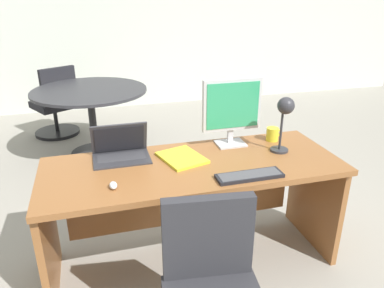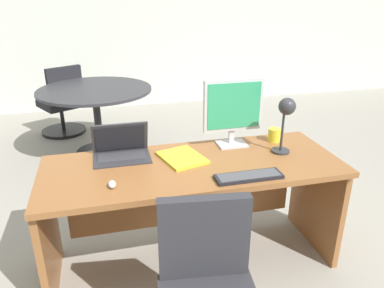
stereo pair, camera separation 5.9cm
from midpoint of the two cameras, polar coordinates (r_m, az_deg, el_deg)
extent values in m
plane|color=gray|center=(3.95, -4.75, -3.67)|extent=(12.00, 12.00, 0.00)
cube|color=silver|center=(5.97, -9.36, 19.04)|extent=(10.00, 0.10, 2.80)
cube|color=brown|center=(2.31, 0.94, -3.50)|extent=(1.86, 0.71, 0.04)
cube|color=brown|center=(2.47, -20.64, -13.39)|extent=(0.04, 0.63, 0.71)
cube|color=brown|center=(2.84, 19.15, -8.11)|extent=(0.04, 0.63, 0.71)
cube|color=brown|center=(2.70, -0.58, -7.52)|extent=(1.64, 0.02, 0.50)
cube|color=#B7BABF|center=(2.60, 6.77, 0.02)|extent=(0.20, 0.16, 0.01)
cube|color=#B7BABF|center=(2.59, 6.75, 1.24)|extent=(0.04, 0.02, 0.10)
cube|color=#B7BABF|center=(2.51, 7.06, 5.97)|extent=(0.41, 0.04, 0.35)
cube|color=#2D9966|center=(2.49, 7.23, 5.84)|extent=(0.37, 0.00, 0.31)
cube|color=#2D2D33|center=(2.41, -10.04, -2.14)|extent=(0.36, 0.24, 0.01)
cube|color=#38383D|center=(2.42, -10.08, -1.83)|extent=(0.30, 0.13, 0.00)
cube|color=#2D2D33|center=(2.44, -10.37, 1.01)|extent=(0.36, 0.09, 0.22)
cube|color=black|center=(2.43, -10.35, 0.90)|extent=(0.31, 0.07, 0.18)
cube|color=black|center=(2.16, 9.52, -4.99)|extent=(0.39, 0.12, 0.02)
cube|color=#47474C|center=(2.16, 9.54, -4.73)|extent=(0.36, 0.10, 0.00)
ellipsoid|color=silver|center=(2.08, -11.45, -6.12)|extent=(0.04, 0.07, 0.03)
cylinder|color=#2D2D33|center=(2.55, 14.12, -1.03)|extent=(0.12, 0.12, 0.01)
cylinder|color=#2D2D33|center=(2.49, 14.43, 1.98)|extent=(0.02, 0.02, 0.27)
sphere|color=#2D2D33|center=(2.42, 15.16, 5.62)|extent=(0.11, 0.11, 0.11)
cube|color=yellow|center=(2.37, -0.85, -2.11)|extent=(0.31, 0.36, 0.02)
cylinder|color=yellow|center=(2.70, 13.18, 1.37)|extent=(0.09, 0.09, 0.10)
torus|color=yellow|center=(2.72, 14.00, 1.54)|extent=(0.05, 0.01, 0.05)
cube|color=#2D2D33|center=(1.81, 2.84, -14.17)|extent=(0.44, 0.11, 0.43)
cylinder|color=black|center=(4.39, -13.49, -1.18)|extent=(0.55, 0.55, 0.04)
cylinder|color=black|center=(4.26, -13.93, 3.36)|extent=(0.08, 0.08, 0.70)
cylinder|color=#2D2D33|center=(4.16, -14.40, 8.08)|extent=(1.22, 1.22, 0.03)
cylinder|color=black|center=(5.19, -18.83, 1.95)|extent=(0.56, 0.56, 0.04)
cylinder|color=black|center=(5.13, -19.08, 3.81)|extent=(0.05, 0.05, 0.32)
cube|color=black|center=(5.08, -19.36, 5.92)|extent=(0.63, 0.63, 0.08)
cube|color=black|center=(4.82, -18.67, 8.51)|extent=(0.41, 0.27, 0.46)
camera|label=1|loc=(0.03, -89.27, 0.31)|focal=34.53mm
camera|label=2|loc=(0.03, 90.73, -0.31)|focal=34.53mm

